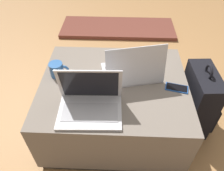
{
  "coord_description": "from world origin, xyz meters",
  "views": [
    {
      "loc": [
        0.03,
        -1.02,
        1.41
      ],
      "look_at": [
        -0.01,
        -0.11,
        0.52
      ],
      "focal_mm": 35.0,
      "sensor_mm": 36.0,
      "label": 1
    }
  ],
  "objects_px": {
    "backpack": "(198,102)",
    "coffee_mug": "(57,69)",
    "cell_phone": "(177,88)",
    "laptop_far": "(132,70)",
    "laptop_near": "(90,103)"
  },
  "relations": [
    {
      "from": "backpack",
      "to": "coffee_mug",
      "type": "distance_m",
      "value": 1.01
    },
    {
      "from": "coffee_mug",
      "to": "backpack",
      "type": "bearing_deg",
      "value": -0.72
    },
    {
      "from": "backpack",
      "to": "coffee_mug",
      "type": "relative_size",
      "value": 4.43
    },
    {
      "from": "cell_phone",
      "to": "backpack",
      "type": "bearing_deg",
      "value": 124.92
    },
    {
      "from": "laptop_far",
      "to": "coffee_mug",
      "type": "xyz_separation_m",
      "value": [
        -0.49,
        -0.0,
        -0.01
      ]
    },
    {
      "from": "backpack",
      "to": "cell_phone",
      "type": "bearing_deg",
      "value": 108.14
    },
    {
      "from": "laptop_near",
      "to": "coffee_mug",
      "type": "bearing_deg",
      "value": 129.36
    },
    {
      "from": "laptop_far",
      "to": "backpack",
      "type": "height_order",
      "value": "laptop_far"
    },
    {
      "from": "laptop_near",
      "to": "cell_phone",
      "type": "relative_size",
      "value": 2.39
    },
    {
      "from": "laptop_far",
      "to": "cell_phone",
      "type": "distance_m",
      "value": 0.3
    },
    {
      "from": "laptop_far",
      "to": "coffee_mug",
      "type": "bearing_deg",
      "value": -12.69
    },
    {
      "from": "backpack",
      "to": "coffee_mug",
      "type": "height_order",
      "value": "backpack"
    },
    {
      "from": "backpack",
      "to": "laptop_far",
      "type": "bearing_deg",
      "value": 84.91
    },
    {
      "from": "cell_phone",
      "to": "backpack",
      "type": "height_order",
      "value": "backpack"
    },
    {
      "from": "cell_phone",
      "to": "coffee_mug",
      "type": "distance_m",
      "value": 0.77
    }
  ]
}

